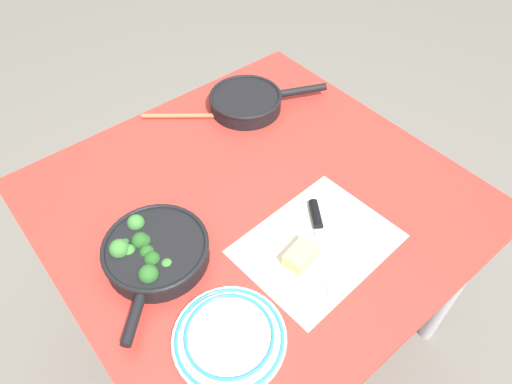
{
  "coord_description": "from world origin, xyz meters",
  "views": [
    {
      "loc": [
        0.51,
        0.62,
        1.65
      ],
      "look_at": [
        0.0,
        0.0,
        0.75
      ],
      "focal_mm": 32.0,
      "sensor_mm": 36.0,
      "label": 1
    }
  ],
  "objects_px": {
    "cheese_block": "(301,255)",
    "grater_knife": "(319,232)",
    "skillet_eggs": "(247,101)",
    "dinner_plate_stack": "(229,337)",
    "skillet_broccoli": "(153,251)",
    "wooden_spoon": "(210,116)"
  },
  "relations": [
    {
      "from": "skillet_broccoli",
      "to": "grater_knife",
      "type": "height_order",
      "value": "skillet_broccoli"
    },
    {
      "from": "dinner_plate_stack",
      "to": "wooden_spoon",
      "type": "bearing_deg",
      "value": -122.57
    },
    {
      "from": "grater_knife",
      "to": "dinner_plate_stack",
      "type": "height_order",
      "value": "dinner_plate_stack"
    },
    {
      "from": "grater_knife",
      "to": "cheese_block",
      "type": "height_order",
      "value": "cheese_block"
    },
    {
      "from": "grater_knife",
      "to": "cheese_block",
      "type": "xyz_separation_m",
      "value": [
        0.09,
        0.03,
        0.01
      ]
    },
    {
      "from": "skillet_eggs",
      "to": "wooden_spoon",
      "type": "height_order",
      "value": "skillet_eggs"
    },
    {
      "from": "skillet_broccoli",
      "to": "skillet_eggs",
      "type": "xyz_separation_m",
      "value": [
        -0.53,
        -0.31,
        -0.0
      ]
    },
    {
      "from": "skillet_eggs",
      "to": "wooden_spoon",
      "type": "xyz_separation_m",
      "value": [
        0.12,
        -0.04,
        -0.02
      ]
    },
    {
      "from": "skillet_eggs",
      "to": "dinner_plate_stack",
      "type": "xyz_separation_m",
      "value": [
        0.52,
        0.59,
        -0.01
      ]
    },
    {
      "from": "skillet_broccoli",
      "to": "wooden_spoon",
      "type": "relative_size",
      "value": 1.05
    },
    {
      "from": "skillet_eggs",
      "to": "grater_knife",
      "type": "bearing_deg",
      "value": -84.42
    },
    {
      "from": "skillet_broccoli",
      "to": "skillet_eggs",
      "type": "relative_size",
      "value": 0.83
    },
    {
      "from": "skillet_broccoli",
      "to": "dinner_plate_stack",
      "type": "bearing_deg",
      "value": 48.91
    },
    {
      "from": "cheese_block",
      "to": "grater_knife",
      "type": "bearing_deg",
      "value": -163.38
    },
    {
      "from": "skillet_eggs",
      "to": "dinner_plate_stack",
      "type": "relative_size",
      "value": 1.52
    },
    {
      "from": "wooden_spoon",
      "to": "grater_knife",
      "type": "height_order",
      "value": "grater_knife"
    },
    {
      "from": "grater_knife",
      "to": "wooden_spoon",
      "type": "bearing_deg",
      "value": -151.86
    },
    {
      "from": "skillet_broccoli",
      "to": "grater_knife",
      "type": "xyz_separation_m",
      "value": [
        -0.36,
        0.2,
        -0.02
      ]
    },
    {
      "from": "grater_knife",
      "to": "dinner_plate_stack",
      "type": "distance_m",
      "value": 0.35
    },
    {
      "from": "skillet_broccoli",
      "to": "dinner_plate_stack",
      "type": "xyz_separation_m",
      "value": [
        -0.01,
        0.27,
        -0.02
      ]
    },
    {
      "from": "grater_knife",
      "to": "skillet_eggs",
      "type": "bearing_deg",
      "value": -165.01
    },
    {
      "from": "skillet_eggs",
      "to": "dinner_plate_stack",
      "type": "bearing_deg",
      "value": -106.7
    }
  ]
}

